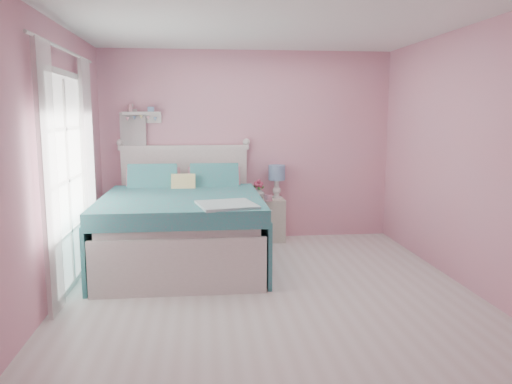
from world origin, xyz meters
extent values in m
plane|color=beige|center=(0.00, 0.00, 0.00)|extent=(4.50, 4.50, 0.00)
plane|color=pink|center=(0.00, 2.25, 1.30)|extent=(4.00, 0.00, 4.00)
plane|color=pink|center=(0.00, -2.25, 1.30)|extent=(4.00, 0.00, 4.00)
plane|color=pink|center=(-2.00, 0.00, 1.30)|extent=(0.00, 4.50, 4.50)
plane|color=pink|center=(2.00, 0.00, 1.30)|extent=(0.00, 4.50, 4.50)
plane|color=white|center=(0.00, 0.00, 2.60)|extent=(4.50, 4.50, 0.00)
cube|color=silver|center=(-0.88, 1.08, 0.24)|extent=(1.66, 2.19, 0.48)
cube|color=silver|center=(-0.88, 1.08, 0.56)|extent=(1.60, 2.13, 0.16)
cube|color=silver|center=(-0.88, 2.19, 0.63)|extent=(1.70, 0.07, 1.26)
cube|color=silver|center=(-0.88, 2.19, 1.29)|extent=(1.76, 0.09, 0.06)
cube|color=silver|center=(-0.88, -0.01, 0.28)|extent=(1.70, 0.06, 0.56)
cube|color=teal|center=(-0.88, 0.93, 0.73)|extent=(1.78, 1.93, 0.18)
cube|color=pink|center=(-1.27, 1.87, 0.84)|extent=(0.68, 0.28, 0.43)
cube|color=pink|center=(-0.48, 1.87, 0.84)|extent=(0.68, 0.28, 0.43)
cube|color=#CCBC59|center=(-0.88, 1.59, 0.84)|extent=(0.30, 0.22, 0.31)
cube|color=beige|center=(0.27, 2.03, 0.29)|extent=(0.41, 0.38, 0.59)
cube|color=silver|center=(0.27, 1.85, 0.46)|extent=(0.35, 0.02, 0.16)
sphere|color=white|center=(0.27, 1.83, 0.46)|extent=(0.03, 0.03, 0.03)
cylinder|color=white|center=(0.39, 2.10, 0.60)|extent=(0.15, 0.15, 0.02)
cylinder|color=white|center=(0.39, 2.10, 0.72)|extent=(0.07, 0.07, 0.25)
cylinder|color=#7395C0|center=(0.39, 2.10, 0.94)|extent=(0.23, 0.23, 0.21)
imported|color=silver|center=(0.13, 2.08, 0.67)|extent=(0.19, 0.19, 0.16)
imported|color=pink|center=(0.24, 1.87, 0.63)|extent=(0.13, 0.13, 0.09)
sphere|color=#C34268|center=(0.13, 2.08, 0.82)|extent=(0.06, 0.06, 0.06)
sphere|color=#C34268|center=(0.17, 2.10, 0.78)|extent=(0.06, 0.06, 0.06)
sphere|color=#C34268|center=(0.09, 2.09, 0.79)|extent=(0.06, 0.06, 0.06)
sphere|color=#C34268|center=(0.15, 2.05, 0.76)|extent=(0.06, 0.06, 0.06)
sphere|color=#C34268|center=(0.10, 2.06, 0.77)|extent=(0.06, 0.06, 0.06)
cube|color=silver|center=(-1.43, 2.17, 1.75)|extent=(0.50, 0.14, 0.04)
cube|color=silver|center=(-1.43, 2.23, 1.68)|extent=(0.50, 0.03, 0.12)
cylinder|color=#D18C99|center=(-1.58, 2.17, 1.82)|extent=(0.06, 0.06, 0.10)
cube|color=#7395C0|center=(-1.31, 2.17, 1.80)|extent=(0.08, 0.06, 0.07)
cube|color=white|center=(-1.55, 2.18, 1.40)|extent=(0.34, 0.03, 0.72)
cube|color=silver|center=(-1.97, 0.40, 2.13)|extent=(0.04, 1.32, 0.06)
cube|color=silver|center=(-1.97, 0.40, 0.03)|extent=(0.04, 1.32, 0.06)
cube|color=silver|center=(-1.97, -0.23, 1.05)|extent=(0.04, 0.06, 2.10)
cube|color=silver|center=(-1.97, 1.03, 1.05)|extent=(0.04, 0.06, 2.10)
cube|color=white|center=(-1.97, 0.40, 1.08)|extent=(0.02, 1.20, 2.04)
cube|color=white|center=(-1.92, -0.34, 1.18)|extent=(0.04, 0.40, 2.32)
cube|color=white|center=(-1.92, 1.14, 1.18)|extent=(0.04, 0.40, 2.32)
camera|label=1|loc=(-0.63, -4.68, 1.73)|focal=35.00mm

